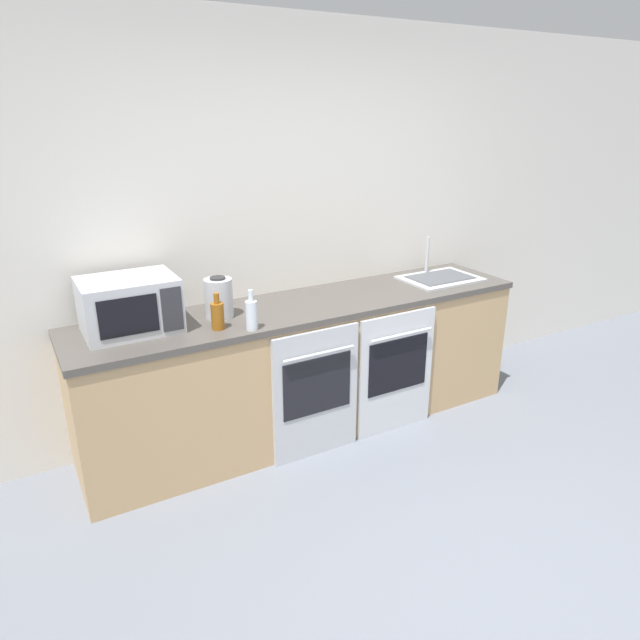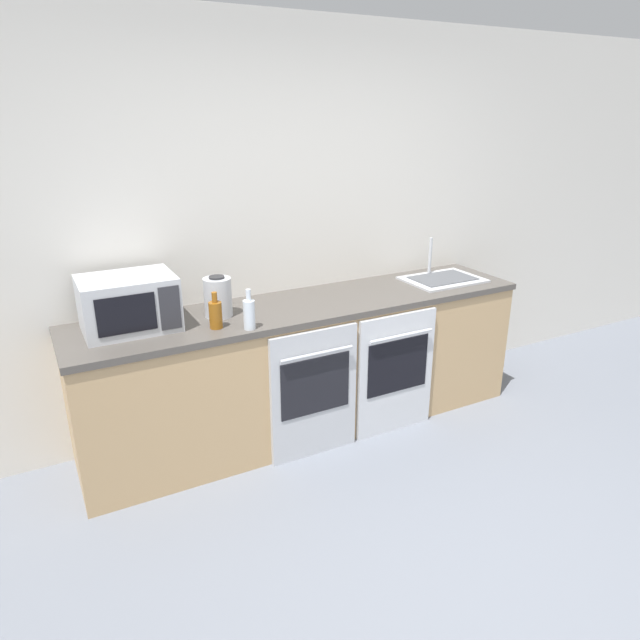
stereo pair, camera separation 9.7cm
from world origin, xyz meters
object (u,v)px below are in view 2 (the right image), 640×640
oven_right (396,373)px  bottle_amber (216,314)px  sink (442,278)px  bottle_clear (249,314)px  kettle (218,297)px  microwave (129,303)px  oven_left (314,393)px

oven_right → bottle_amber: bearing=171.4°
sink → oven_right: bearing=-152.0°
oven_right → sink: sink is taller
bottle_clear → kettle: kettle is taller
kettle → sink: size_ratio=0.45×
microwave → bottle_amber: size_ratio=2.40×
oven_left → sink: sink is taller
oven_right → microwave: (-1.56, 0.38, 0.62)m
oven_right → oven_left: bearing=180.0°
bottle_amber → kettle: size_ratio=0.86×
bottle_clear → bottle_amber: bottle_clear is taller
microwave → bottle_amber: microwave is taller
bottle_clear → sink: (1.58, 0.25, -0.08)m
oven_left → sink: (1.21, 0.32, 0.48)m
bottle_clear → oven_right: bearing=-4.1°
bottle_clear → sink: 1.60m
kettle → microwave: bearing=176.9°
oven_left → microwave: size_ratio=1.65×
microwave → sink: microwave is taller
oven_left → bottle_clear: bottle_clear is taller
oven_right → microwave: microwave is taller
oven_left → microwave: microwave is taller
oven_right → bottle_clear: (-0.98, 0.07, 0.56)m
oven_right → sink: 0.84m
kettle → sink: (1.67, -0.03, -0.10)m
oven_left → oven_right: bearing=0.0°
microwave → sink: size_ratio=0.93×
oven_left → kettle: size_ratio=3.40×
oven_left → sink: size_ratio=1.53×
oven_right → kettle: (-1.06, 0.36, 0.58)m
bottle_amber → kettle: kettle is taller
microwave → kettle: bearing=-3.1°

